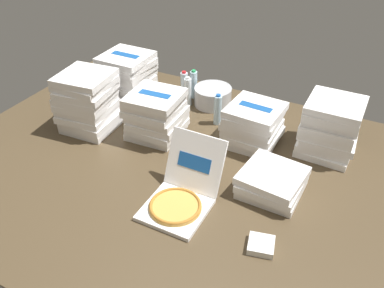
{
  "coord_description": "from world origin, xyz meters",
  "views": [
    {
      "loc": [
        1.07,
        -1.86,
        1.69
      ],
      "look_at": [
        0.06,
        0.1,
        0.14
      ],
      "focal_mm": 38.17,
      "sensor_mm": 36.0,
      "label": 1
    }
  ],
  "objects_px": {
    "pizza_stack_right_near": "(87,102)",
    "ice_bucket": "(213,96)",
    "pizza_stack_center_far": "(128,81)",
    "pizza_stack_left_far": "(253,125)",
    "water_bottle_1": "(188,92)",
    "napkin_pile": "(261,245)",
    "open_pizza_box": "(181,194)",
    "water_bottle_2": "(184,86)",
    "water_bottle_3": "(194,84)",
    "pizza_stack_right_far": "(330,127)",
    "pizza_stack_center_near": "(156,114)",
    "pizza_stack_right_mid": "(272,182)",
    "water_bottle_0": "(218,110)"
  },
  "relations": [
    {
      "from": "pizza_stack_right_mid",
      "to": "water_bottle_3",
      "type": "distance_m",
      "value": 1.3
    },
    {
      "from": "pizza_stack_right_mid",
      "to": "pizza_stack_left_far",
      "type": "xyz_separation_m",
      "value": [
        -0.3,
        0.45,
        0.07
      ]
    },
    {
      "from": "pizza_stack_right_near",
      "to": "water_bottle_1",
      "type": "relative_size",
      "value": 1.76
    },
    {
      "from": "pizza_stack_center_near",
      "to": "pizza_stack_right_far",
      "type": "bearing_deg",
      "value": 17.62
    },
    {
      "from": "pizza_stack_center_near",
      "to": "napkin_pile",
      "type": "relative_size",
      "value": 2.95
    },
    {
      "from": "open_pizza_box",
      "to": "napkin_pile",
      "type": "height_order",
      "value": "open_pizza_box"
    },
    {
      "from": "open_pizza_box",
      "to": "pizza_stack_right_far",
      "type": "xyz_separation_m",
      "value": [
        0.64,
        0.94,
        0.12
      ]
    },
    {
      "from": "open_pizza_box",
      "to": "pizza_stack_center_far",
      "type": "bearing_deg",
      "value": 138.26
    },
    {
      "from": "ice_bucket",
      "to": "pizza_stack_right_near",
      "type": "bearing_deg",
      "value": -132.24
    },
    {
      "from": "pizza_stack_right_far",
      "to": "ice_bucket",
      "type": "bearing_deg",
      "value": 166.66
    },
    {
      "from": "pizza_stack_right_near",
      "to": "pizza_stack_center_far",
      "type": "distance_m",
      "value": 0.43
    },
    {
      "from": "water_bottle_3",
      "to": "water_bottle_0",
      "type": "bearing_deg",
      "value": -39.4
    },
    {
      "from": "pizza_stack_right_near",
      "to": "pizza_stack_right_mid",
      "type": "height_order",
      "value": "pizza_stack_right_near"
    },
    {
      "from": "pizza_stack_right_far",
      "to": "ice_bucket",
      "type": "relative_size",
      "value": 1.28
    },
    {
      "from": "open_pizza_box",
      "to": "pizza_stack_center_near",
      "type": "relative_size",
      "value": 1.27
    },
    {
      "from": "ice_bucket",
      "to": "napkin_pile",
      "type": "bearing_deg",
      "value": -55.59
    },
    {
      "from": "water_bottle_1",
      "to": "water_bottle_2",
      "type": "height_order",
      "value": "same"
    },
    {
      "from": "pizza_stack_right_far",
      "to": "water_bottle_2",
      "type": "height_order",
      "value": "pizza_stack_right_far"
    },
    {
      "from": "pizza_stack_right_mid",
      "to": "open_pizza_box",
      "type": "bearing_deg",
      "value": -141.55
    },
    {
      "from": "pizza_stack_right_far",
      "to": "water_bottle_3",
      "type": "xyz_separation_m",
      "value": [
        -1.18,
        0.27,
        -0.08
      ]
    },
    {
      "from": "open_pizza_box",
      "to": "water_bottle_2",
      "type": "distance_m",
      "value": 1.29
    },
    {
      "from": "open_pizza_box",
      "to": "water_bottle_1",
      "type": "distance_m",
      "value": 1.19
    },
    {
      "from": "water_bottle_1",
      "to": "napkin_pile",
      "type": "relative_size",
      "value": 1.85
    },
    {
      "from": "pizza_stack_center_near",
      "to": "water_bottle_1",
      "type": "distance_m",
      "value": 0.5
    },
    {
      "from": "ice_bucket",
      "to": "pizza_stack_right_mid",
      "type": "bearing_deg",
      "value": -46.49
    },
    {
      "from": "pizza_stack_right_near",
      "to": "napkin_pile",
      "type": "relative_size",
      "value": 3.25
    },
    {
      "from": "pizza_stack_left_far",
      "to": "water_bottle_1",
      "type": "distance_m",
      "value": 0.72
    },
    {
      "from": "pizza_stack_left_far",
      "to": "ice_bucket",
      "type": "height_order",
      "value": "pizza_stack_left_far"
    },
    {
      "from": "pizza_stack_center_far",
      "to": "pizza_stack_right_far",
      "type": "distance_m",
      "value": 1.59
    },
    {
      "from": "napkin_pile",
      "to": "pizza_stack_center_far",
      "type": "bearing_deg",
      "value": 147.35
    },
    {
      "from": "ice_bucket",
      "to": "water_bottle_2",
      "type": "xyz_separation_m",
      "value": [
        -0.26,
        -0.02,
        0.04
      ]
    },
    {
      "from": "water_bottle_1",
      "to": "open_pizza_box",
      "type": "bearing_deg",
      "value": -64.11
    },
    {
      "from": "pizza_stack_right_near",
      "to": "napkin_pile",
      "type": "distance_m",
      "value": 1.65
    },
    {
      "from": "pizza_stack_right_far",
      "to": "water_bottle_2",
      "type": "bearing_deg",
      "value": 170.23
    },
    {
      "from": "pizza_stack_right_near",
      "to": "ice_bucket",
      "type": "xyz_separation_m",
      "value": [
        0.68,
        0.74,
        -0.15
      ]
    },
    {
      "from": "pizza_stack_center_near",
      "to": "napkin_pile",
      "type": "height_order",
      "value": "pizza_stack_center_near"
    },
    {
      "from": "pizza_stack_center_near",
      "to": "ice_bucket",
      "type": "distance_m",
      "value": 0.63
    },
    {
      "from": "water_bottle_2",
      "to": "pizza_stack_center_far",
      "type": "bearing_deg",
      "value": -139.19
    },
    {
      "from": "pizza_stack_left_far",
      "to": "napkin_pile",
      "type": "distance_m",
      "value": 0.99
    },
    {
      "from": "ice_bucket",
      "to": "pizza_stack_right_far",
      "type": "bearing_deg",
      "value": -13.34
    },
    {
      "from": "pizza_stack_center_near",
      "to": "napkin_pile",
      "type": "bearing_deg",
      "value": -32.69
    },
    {
      "from": "napkin_pile",
      "to": "pizza_stack_right_near",
      "type": "bearing_deg",
      "value": 161.15
    },
    {
      "from": "water_bottle_2",
      "to": "napkin_pile",
      "type": "bearing_deg",
      "value": -47.98
    },
    {
      "from": "ice_bucket",
      "to": "water_bottle_3",
      "type": "height_order",
      "value": "water_bottle_3"
    },
    {
      "from": "pizza_stack_center_near",
      "to": "pizza_stack_center_far",
      "type": "bearing_deg",
      "value": 147.45
    },
    {
      "from": "water_bottle_2",
      "to": "water_bottle_3",
      "type": "xyz_separation_m",
      "value": [
        0.06,
        0.06,
        0.0
      ]
    },
    {
      "from": "water_bottle_0",
      "to": "water_bottle_1",
      "type": "bearing_deg",
      "value": 155.49
    },
    {
      "from": "pizza_stack_center_far",
      "to": "pizza_stack_right_mid",
      "type": "relative_size",
      "value": 1.14
    },
    {
      "from": "ice_bucket",
      "to": "water_bottle_2",
      "type": "height_order",
      "value": "water_bottle_2"
    },
    {
      "from": "pizza_stack_right_near",
      "to": "water_bottle_2",
      "type": "relative_size",
      "value": 1.76
    }
  ]
}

